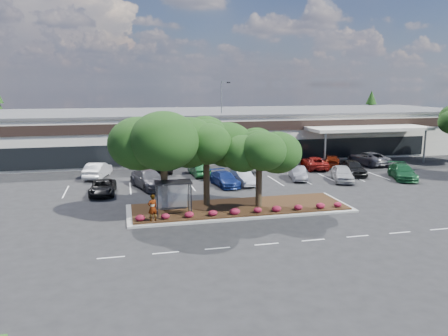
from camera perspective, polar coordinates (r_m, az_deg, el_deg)
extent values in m
plane|color=black|center=(32.60, 7.35, -7.06)|extent=(160.00, 160.00, 0.00)
cube|color=beige|center=(64.34, -3.24, 4.61)|extent=(80.00, 20.00, 6.00)
cube|color=#4D4D4F|center=(64.08, -3.27, 7.36)|extent=(80.40, 20.40, 0.30)
cube|color=black|center=(54.34, -1.41, 5.38)|extent=(80.00, 0.25, 1.20)
cube|color=black|center=(54.73, -1.39, 2.04)|extent=(60.00, 0.18, 2.60)
cube|color=#AF0C19|center=(53.37, -7.74, 5.19)|extent=(6.00, 0.12, 1.00)
cube|color=beige|center=(59.54, 18.37, 4.92)|extent=(16.00, 5.00, 0.40)
cylinder|color=slate|center=(54.70, 13.05, 2.29)|extent=(0.24, 0.24, 4.20)
cylinder|color=slate|center=(62.14, 24.73, 2.57)|extent=(0.24, 0.24, 4.20)
cube|color=#9B9B96|center=(35.62, 2.06, -5.30)|extent=(18.00, 6.00, 0.15)
cube|color=#3B2312|center=(35.59, 2.06, -5.10)|extent=(17.20, 5.20, 0.12)
cube|color=silver|center=(26.93, -14.55, -11.24)|extent=(1.60, 0.12, 0.01)
cube|color=silver|center=(27.01, -7.63, -10.91)|extent=(1.60, 0.12, 0.01)
cube|color=silver|center=(27.46, -0.86, -10.44)|extent=(1.60, 0.12, 0.01)
cube|color=silver|center=(28.27, 5.59, -9.85)|extent=(1.60, 0.12, 0.01)
cube|color=silver|center=(29.41, 11.58, -9.20)|extent=(1.60, 0.12, 0.01)
cube|color=silver|center=(30.83, 17.05, -8.51)|extent=(1.60, 0.12, 0.01)
cube|color=silver|center=(32.52, 21.98, -7.82)|extent=(1.60, 0.12, 0.01)
cube|color=silver|center=(34.41, 26.39, -7.16)|extent=(1.60, 0.12, 0.01)
cube|color=silver|center=(43.99, -19.98, -2.92)|extent=(0.12, 5.00, 0.01)
cube|color=silver|center=(43.72, -16.07, -2.76)|extent=(0.12, 5.00, 0.01)
cube|color=silver|center=(43.66, -12.14, -2.60)|extent=(0.12, 5.00, 0.01)
cube|color=silver|center=(43.80, -8.21, -2.42)|extent=(0.12, 5.00, 0.01)
cube|color=silver|center=(44.14, -4.33, -2.24)|extent=(0.12, 5.00, 0.01)
cube|color=silver|center=(44.68, -0.52, -2.04)|extent=(0.12, 5.00, 0.01)
cube|color=silver|center=(45.42, 3.18, -1.85)|extent=(0.12, 5.00, 0.01)
cube|color=silver|center=(46.34, 6.74, -1.65)|extent=(0.12, 5.00, 0.01)
cube|color=silver|center=(47.43, 10.15, -1.46)|extent=(0.12, 5.00, 0.01)
cube|color=silver|center=(48.68, 13.40, -1.27)|extent=(0.12, 5.00, 0.01)
cube|color=silver|center=(50.08, 16.47, -1.09)|extent=(0.12, 5.00, 0.01)
cube|color=silver|center=(51.62, 19.37, -0.91)|extent=(0.12, 5.00, 0.01)
cylinder|color=black|center=(33.61, -8.87, -3.87)|extent=(0.08, 0.08, 2.50)
cylinder|color=black|center=(33.88, -4.64, -3.66)|extent=(0.08, 0.08, 2.50)
cylinder|color=black|center=(32.36, -8.69, -4.44)|extent=(0.08, 0.08, 2.50)
cylinder|color=black|center=(32.63, -4.30, -4.22)|extent=(0.08, 0.08, 2.50)
cube|color=black|center=(32.79, -6.67, -1.87)|extent=(2.75, 1.55, 0.10)
cube|color=silver|center=(33.69, -6.75, -3.56)|extent=(2.30, 0.03, 2.00)
cube|color=black|center=(33.55, -6.64, -5.26)|extent=(2.00, 0.35, 0.06)
cone|color=#153410|center=(85.95, 18.57, 6.64)|extent=(3.96, 3.96, 9.00)
imported|color=#594C47|center=(31.97, -9.33, -5.13)|extent=(0.85, 0.73, 1.98)
cube|color=#9B9B96|center=(59.28, -0.33, 1.36)|extent=(0.50, 0.50, 0.40)
cylinder|color=slate|center=(58.64, -0.34, 6.40)|extent=(0.14, 0.14, 10.06)
cube|color=slate|center=(58.74, 0.01, 11.17)|extent=(0.91, 0.58, 0.14)
cube|color=black|center=(59.05, 0.40, 11.10)|extent=(0.53, 0.46, 0.18)
imported|color=black|center=(41.69, -15.56, -2.46)|extent=(2.49, 4.92, 1.34)
imported|color=#504F55|center=(43.39, -9.75, -1.45)|extent=(4.09, 6.32, 1.70)
imported|color=#A9ADB7|center=(44.17, 2.46, -1.25)|extent=(2.12, 4.56, 1.45)
imported|color=navy|center=(43.57, 0.11, -1.44)|extent=(2.66, 5.08, 1.41)
imported|color=slate|center=(47.14, 9.62, -0.65)|extent=(2.40, 4.50, 1.41)
imported|color=beige|center=(47.29, 15.21, -0.69)|extent=(3.38, 5.20, 1.65)
imported|color=black|center=(50.84, 16.47, 0.04)|extent=(2.65, 5.12, 1.66)
imported|color=#19522B|center=(50.46, 22.28, -0.48)|extent=(3.85, 5.77, 1.55)
imported|color=silver|center=(49.23, -16.18, -0.27)|extent=(3.05, 5.46, 1.70)
imported|color=black|center=(51.44, -8.06, 0.51)|extent=(3.99, 6.51, 1.68)
imported|color=#154C22|center=(48.52, -3.29, -0.13)|extent=(1.91, 4.67, 1.51)
imported|color=#BDBDBD|center=(51.14, 2.96, 0.52)|extent=(2.59, 5.05, 1.65)
imported|color=#612A0A|center=(55.29, 8.64, 1.11)|extent=(3.19, 4.73, 1.48)
imported|color=maroon|center=(53.52, 11.70, 0.67)|extent=(3.24, 5.56, 1.45)
imported|color=maroon|center=(55.36, 13.86, 0.88)|extent=(3.76, 5.14, 1.38)
imported|color=#5D5C65|center=(57.89, 18.29, 1.21)|extent=(3.63, 6.34, 1.67)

